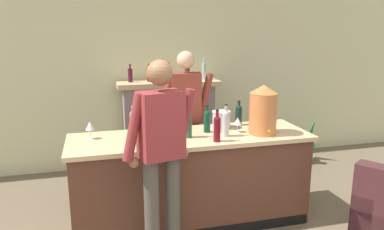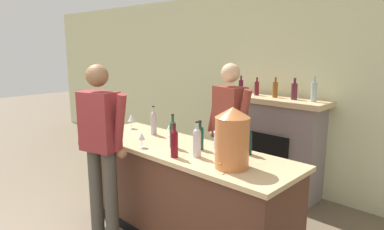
{
  "view_description": "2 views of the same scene",
  "coord_description": "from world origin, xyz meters",
  "px_view_note": "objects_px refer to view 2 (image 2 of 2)",
  "views": [
    {
      "loc": [
        -0.88,
        -1.7,
        2.07
      ],
      "look_at": [
        0.17,
        2.29,
        1.1
      ],
      "focal_mm": 35.0,
      "sensor_mm": 36.0,
      "label": 1
    },
    {
      "loc": [
        2.44,
        -0.44,
        1.98
      ],
      "look_at": [
        0.01,
        2.12,
        1.27
      ],
      "focal_mm": 32.0,
      "sensor_mm": 36.0,
      "label": 2
    }
  ],
  "objects_px": {
    "fireplace_stone": "(272,144)",
    "copper_dispenser": "(232,138)",
    "wine_bottle_rose_blush": "(200,136)",
    "wine_glass_by_dispenser": "(142,137)",
    "wine_bottle_chardonnay_pale": "(154,122)",
    "wine_glass_mid_counter": "(170,127)",
    "person_customer": "(101,148)",
    "ice_bucket_steel": "(224,141)",
    "person_bartender": "(229,134)",
    "wine_bottle_port_short": "(197,141)",
    "wine_bottle_cabernet_heavy": "(248,141)",
    "wine_bottle_merlot_tall": "(174,142)",
    "wine_glass_back_row": "(219,146)",
    "wine_glass_near_bucket": "(131,118)",
    "wine_bottle_riesling_slim": "(173,133)"
  },
  "relations": [
    {
      "from": "wine_glass_near_bucket",
      "to": "wine_glass_by_dispenser",
      "type": "height_order",
      "value": "wine_glass_near_bucket"
    },
    {
      "from": "copper_dispenser",
      "to": "wine_bottle_cabernet_heavy",
      "type": "bearing_deg",
      "value": 105.29
    },
    {
      "from": "fireplace_stone",
      "to": "wine_glass_back_row",
      "type": "distance_m",
      "value": 1.78
    },
    {
      "from": "copper_dispenser",
      "to": "ice_bucket_steel",
      "type": "bearing_deg",
      "value": 136.02
    },
    {
      "from": "wine_bottle_rose_blush",
      "to": "wine_bottle_riesling_slim",
      "type": "relative_size",
      "value": 0.85
    },
    {
      "from": "wine_glass_near_bucket",
      "to": "wine_glass_by_dispenser",
      "type": "distance_m",
      "value": 0.85
    },
    {
      "from": "person_bartender",
      "to": "copper_dispenser",
      "type": "xyz_separation_m",
      "value": [
        0.63,
        -0.79,
        0.24
      ]
    },
    {
      "from": "wine_glass_back_row",
      "to": "wine_glass_mid_counter",
      "type": "bearing_deg",
      "value": 165.67
    },
    {
      "from": "wine_bottle_riesling_slim",
      "to": "wine_bottle_cabernet_heavy",
      "type": "height_order",
      "value": "wine_bottle_riesling_slim"
    },
    {
      "from": "copper_dispenser",
      "to": "wine_bottle_port_short",
      "type": "bearing_deg",
      "value": 178.74
    },
    {
      "from": "wine_bottle_chardonnay_pale",
      "to": "wine_glass_mid_counter",
      "type": "bearing_deg",
      "value": 24.81
    },
    {
      "from": "person_customer",
      "to": "wine_glass_by_dispenser",
      "type": "bearing_deg",
      "value": 66.01
    },
    {
      "from": "wine_glass_near_bucket",
      "to": "fireplace_stone",
      "type": "bearing_deg",
      "value": 54.35
    },
    {
      "from": "wine_glass_by_dispenser",
      "to": "wine_bottle_riesling_slim",
      "type": "bearing_deg",
      "value": 43.88
    },
    {
      "from": "wine_glass_back_row",
      "to": "wine_bottle_cabernet_heavy",
      "type": "bearing_deg",
      "value": 66.29
    },
    {
      "from": "person_customer",
      "to": "wine_bottle_cabernet_heavy",
      "type": "height_order",
      "value": "person_customer"
    },
    {
      "from": "wine_glass_mid_counter",
      "to": "wine_bottle_rose_blush",
      "type": "bearing_deg",
      "value": -13.73
    },
    {
      "from": "wine_bottle_port_short",
      "to": "wine_glass_mid_counter",
      "type": "distance_m",
      "value": 0.8
    },
    {
      "from": "person_customer",
      "to": "wine_bottle_chardonnay_pale",
      "type": "relative_size",
      "value": 5.4
    },
    {
      "from": "wine_bottle_merlot_tall",
      "to": "wine_glass_mid_counter",
      "type": "distance_m",
      "value": 0.76
    },
    {
      "from": "wine_bottle_chardonnay_pale",
      "to": "wine_glass_near_bucket",
      "type": "bearing_deg",
      "value": 179.51
    },
    {
      "from": "ice_bucket_steel",
      "to": "wine_bottle_port_short",
      "type": "xyz_separation_m",
      "value": [
        -0.06,
        -0.32,
        0.05
      ]
    },
    {
      "from": "person_customer",
      "to": "wine_bottle_riesling_slim",
      "type": "distance_m",
      "value": 0.71
    },
    {
      "from": "person_bartender",
      "to": "wine_bottle_chardonnay_pale",
      "type": "bearing_deg",
      "value": -142.59
    },
    {
      "from": "fireplace_stone",
      "to": "wine_bottle_chardonnay_pale",
      "type": "xyz_separation_m",
      "value": [
        -0.67,
        -1.53,
        0.45
      ]
    },
    {
      "from": "wine_glass_near_bucket",
      "to": "wine_glass_mid_counter",
      "type": "bearing_deg",
      "value": 7.56
    },
    {
      "from": "wine_bottle_rose_blush",
      "to": "person_bartender",
      "type": "bearing_deg",
      "value": 98.39
    },
    {
      "from": "wine_bottle_port_short",
      "to": "wine_bottle_merlot_tall",
      "type": "height_order",
      "value": "wine_bottle_port_short"
    },
    {
      "from": "wine_bottle_port_short",
      "to": "wine_glass_mid_counter",
      "type": "relative_size",
      "value": 2.22
    },
    {
      "from": "copper_dispenser",
      "to": "wine_glass_by_dispenser",
      "type": "bearing_deg",
      "value": -171.24
    },
    {
      "from": "wine_bottle_port_short",
      "to": "wine_bottle_chardonnay_pale",
      "type": "relative_size",
      "value": 1.0
    },
    {
      "from": "wine_bottle_port_short",
      "to": "wine_glass_mid_counter",
      "type": "bearing_deg",
      "value": 155.0
    },
    {
      "from": "copper_dispenser",
      "to": "wine_bottle_cabernet_heavy",
      "type": "xyz_separation_m",
      "value": [
        -0.11,
        0.4,
        -0.13
      ]
    },
    {
      "from": "wine_bottle_rose_blush",
      "to": "wine_glass_by_dispenser",
      "type": "height_order",
      "value": "wine_bottle_rose_blush"
    },
    {
      "from": "person_bartender",
      "to": "wine_bottle_merlot_tall",
      "type": "distance_m",
      "value": 0.94
    },
    {
      "from": "fireplace_stone",
      "to": "copper_dispenser",
      "type": "relative_size",
      "value": 3.14
    },
    {
      "from": "copper_dispenser",
      "to": "wine_bottle_rose_blush",
      "type": "relative_size",
      "value": 1.77
    },
    {
      "from": "wine_bottle_chardonnay_pale",
      "to": "wine_bottle_port_short",
      "type": "bearing_deg",
      "value": -15.58
    },
    {
      "from": "wine_glass_mid_counter",
      "to": "wine_glass_by_dispenser",
      "type": "relative_size",
      "value": 0.98
    },
    {
      "from": "person_bartender",
      "to": "wine_glass_near_bucket",
      "type": "height_order",
      "value": "person_bartender"
    },
    {
      "from": "wine_bottle_port_short",
      "to": "wine_bottle_cabernet_heavy",
      "type": "relative_size",
      "value": 1.18
    },
    {
      "from": "fireplace_stone",
      "to": "wine_bottle_riesling_slim",
      "type": "relative_size",
      "value": 4.73
    },
    {
      "from": "wine_bottle_riesling_slim",
      "to": "wine_bottle_chardonnay_pale",
      "type": "bearing_deg",
      "value": 159.3
    },
    {
      "from": "copper_dispenser",
      "to": "wine_glass_near_bucket",
      "type": "distance_m",
      "value": 1.77
    },
    {
      "from": "fireplace_stone",
      "to": "wine_glass_near_bucket",
      "type": "distance_m",
      "value": 1.93
    },
    {
      "from": "person_customer",
      "to": "ice_bucket_steel",
      "type": "xyz_separation_m",
      "value": [
        0.83,
        0.85,
        0.06
      ]
    },
    {
      "from": "wine_bottle_chardonnay_pale",
      "to": "wine_glass_mid_counter",
      "type": "height_order",
      "value": "wine_bottle_chardonnay_pale"
    },
    {
      "from": "person_customer",
      "to": "wine_glass_by_dispenser",
      "type": "xyz_separation_m",
      "value": [
        0.16,
        0.37,
        0.07
      ]
    },
    {
      "from": "wine_bottle_chardonnay_pale",
      "to": "wine_glass_back_row",
      "type": "relative_size",
      "value": 2.09
    },
    {
      "from": "wine_glass_near_bucket",
      "to": "person_bartender",
      "type": "bearing_deg",
      "value": 25.04
    }
  ]
}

